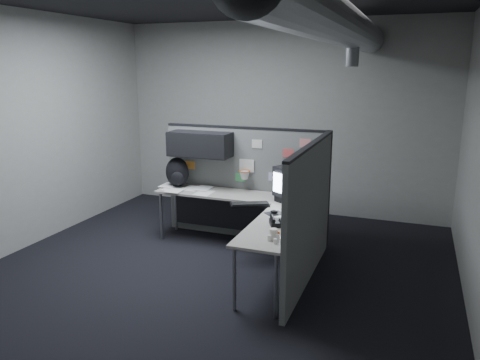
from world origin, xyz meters
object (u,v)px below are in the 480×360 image
at_px(desk, 246,209).
at_px(backpack, 177,173).
at_px(phone, 278,222).
at_px(monitor, 294,184).
at_px(keyboard, 250,205).

xyz_separation_m(desk, backpack, (-1.20, 0.34, 0.33)).
relative_size(phone, backpack, 0.60).
relative_size(monitor, phone, 2.13).
bearing_deg(keyboard, backpack, 175.29).
bearing_deg(monitor, desk, -174.80).
distance_m(monitor, backpack, 1.79).
distance_m(desk, keyboard, 0.27).
distance_m(desk, phone, 1.04).
relative_size(keyboard, backpack, 1.19).
relative_size(desk, backpack, 5.30).
relative_size(monitor, keyboard, 1.08).
height_order(keyboard, phone, phone).
bearing_deg(backpack, phone, -40.29).
bearing_deg(backpack, monitor, -13.88).
height_order(keyboard, backpack, backpack).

